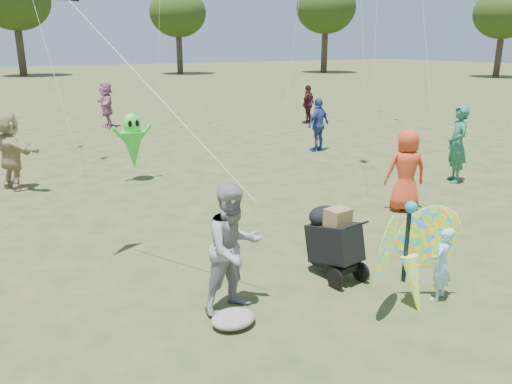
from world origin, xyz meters
TOP-DOWN VIEW (x-y plane):
  - ground at (0.00, 0.00)m, footprint 160.00×160.00m
  - child_girl at (1.23, -1.06)m, footprint 0.45×0.38m
  - adult_man at (-1.34, 0.11)m, footprint 0.91×0.75m
  - grey_bag at (-1.55, -0.24)m, footprint 0.57×0.47m
  - crowd_a at (3.69, 1.96)m, footprint 0.99×0.85m
  - crowd_c at (5.82, 7.79)m, footprint 1.09×0.70m
  - crowd_d at (-3.27, 7.86)m, footprint 1.18×1.82m
  - crowd_f at (6.48, 2.93)m, footprint 0.76×0.85m
  - crowd_h at (8.99, 12.73)m, footprint 1.06×0.82m
  - crowd_j at (1.08, 16.14)m, footprint 0.80×1.80m
  - jogging_stroller at (0.42, 0.27)m, footprint 0.58×1.09m
  - butterfly_kite at (0.69, -0.99)m, footprint 1.74×0.75m
  - alien_kite at (-0.51, 7.16)m, footprint 1.12×0.69m
  - tree_line at (3.67, 44.99)m, footprint 91.78×33.60m

SIDE VIEW (x-z plane):
  - ground at x=0.00m, z-range 0.00..0.00m
  - grey_bag at x=-1.55m, z-range 0.00..0.18m
  - child_girl at x=1.23m, z-range 0.00..1.06m
  - jogging_stroller at x=0.42m, z-range 0.07..1.16m
  - butterfly_kite at x=0.69m, z-range -0.11..1.57m
  - crowd_h at x=8.99m, z-range 0.00..1.67m
  - crowd_a at x=3.69m, z-range 0.00..1.72m
  - crowd_c at x=5.82m, z-range 0.00..1.73m
  - adult_man at x=-1.34m, z-range 0.00..1.73m
  - crowd_j at x=1.08m, z-range 0.00..1.88m
  - crowd_d at x=-3.27m, z-range 0.00..1.88m
  - crowd_f at x=6.48m, z-range 0.00..1.94m
  - alien_kite at x=-0.51m, z-range 0.10..1.84m
  - tree_line at x=3.67m, z-range 1.47..12.25m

